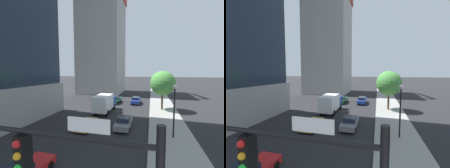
% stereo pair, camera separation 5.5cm
% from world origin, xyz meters
% --- Properties ---
extents(sidewalk, '(4.76, 120.00, 0.15)m').
position_xyz_m(sidewalk, '(7.89, 20.00, 0.07)').
color(sidewalk, gray).
rests_on(sidewalk, ground).
extents(construction_building, '(14.18, 14.64, 42.71)m').
position_xyz_m(construction_building, '(-10.47, 47.71, 18.18)').
color(construction_building, '#B2AFA8').
rests_on(construction_building, ground).
extents(street_lamp, '(0.44, 0.44, 5.62)m').
position_xyz_m(street_lamp, '(8.07, 15.99, 3.84)').
color(street_lamp, black).
rests_on(street_lamp, sidewalk).
extents(street_tree, '(4.50, 4.50, 7.10)m').
position_xyz_m(street_tree, '(7.70, 27.99, 4.98)').
color(street_tree, brown).
rests_on(street_tree, sidewalk).
extents(car_gray, '(1.81, 4.15, 1.43)m').
position_xyz_m(car_gray, '(2.44, 17.60, 0.70)').
color(car_gray, slate).
rests_on(car_gray, ground).
extents(car_gold, '(1.78, 4.08, 1.33)m').
position_xyz_m(car_gold, '(-2.07, 15.98, 0.68)').
color(car_gold, '#AD8938').
rests_on(car_gold, ground).
extents(car_green, '(1.79, 4.76, 1.47)m').
position_xyz_m(car_green, '(-2.07, 32.09, 0.74)').
color(car_green, '#1E6638').
rests_on(car_green, ground).
extents(car_blue, '(1.74, 4.65, 1.50)m').
position_xyz_m(car_blue, '(2.44, 32.45, 0.75)').
color(car_blue, '#233D9E').
rests_on(car_blue, ground).
extents(box_truck, '(2.38, 6.70, 3.13)m').
position_xyz_m(box_truck, '(-2.07, 23.79, 1.76)').
color(box_truck, '#1E4799').
rests_on(box_truck, ground).
extents(pedestrian_yellow_shirt, '(0.34, 0.34, 1.64)m').
position_xyz_m(pedestrian_yellow_shirt, '(6.95, 15.15, 0.98)').
color(pedestrian_yellow_shirt, '#38334C').
rests_on(pedestrian_yellow_shirt, sidewalk).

